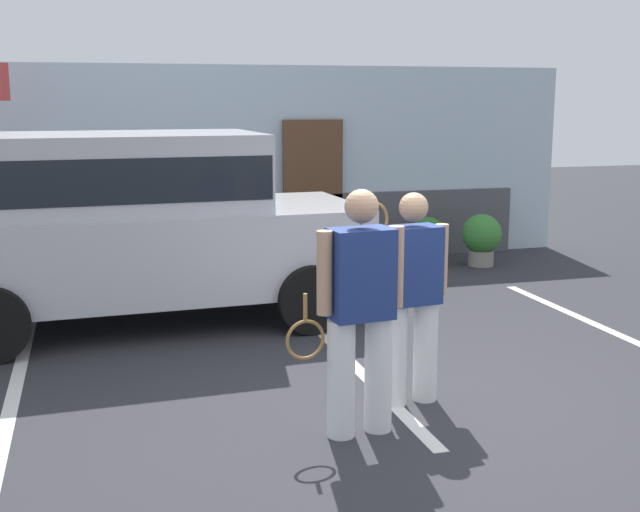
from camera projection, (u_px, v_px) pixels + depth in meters
name	position (u px, v px, depth m)	size (l,w,h in m)	color
ground_plane	(422.00, 413.00, 6.34)	(40.00, 40.00, 0.00)	#2D2D33
parking_stripe_0	(16.00, 386.00, 6.93)	(0.12, 4.40, 0.01)	silver
parking_stripe_1	(346.00, 357.00, 7.72)	(0.12, 4.40, 0.01)	silver
parking_stripe_2	(615.00, 333.00, 8.51)	(0.12, 4.40, 0.01)	silver
house_frontage	(259.00, 171.00, 11.99)	(9.58, 0.40, 2.87)	silver
parked_suv	(136.00, 219.00, 8.69)	(4.67, 2.31, 2.05)	#B7B7BC
tennis_player_man	(360.00, 310.00, 5.80)	(0.92, 0.32, 1.79)	white
tennis_player_woman	(411.00, 295.00, 6.41)	(0.77, 0.31, 1.70)	white
potted_plant_by_porch	(427.00, 238.00, 11.95)	(0.53, 0.53, 0.70)	gray
potted_plant_secondary	(482.00, 237.00, 11.86)	(0.57, 0.57, 0.76)	gray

